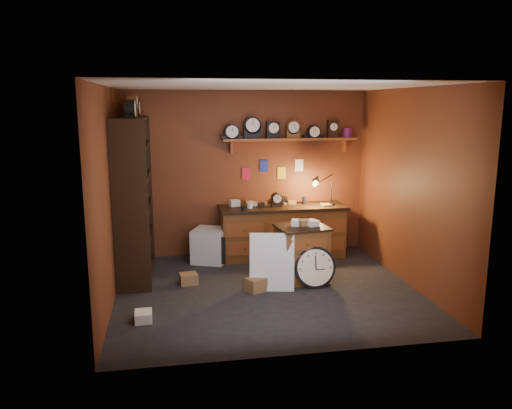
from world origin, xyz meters
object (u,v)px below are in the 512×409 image
(workbench, at_px, (282,228))
(big_round_clock, at_px, (315,267))
(low_cabinet, at_px, (302,251))
(shelving_unit, at_px, (132,191))

(workbench, bearing_deg, big_round_clock, -85.36)
(low_cabinet, xyz_separation_m, big_round_clock, (0.11, -0.30, -0.15))
(low_cabinet, bearing_deg, workbench, 83.48)
(shelving_unit, height_order, big_round_clock, shelving_unit)
(low_cabinet, relative_size, big_round_clock, 1.54)
(shelving_unit, xyz_separation_m, low_cabinet, (2.36, -0.68, -0.82))
(low_cabinet, bearing_deg, shelving_unit, 156.98)
(shelving_unit, height_order, workbench, shelving_unit)
(shelving_unit, relative_size, big_round_clock, 4.49)
(big_round_clock, bearing_deg, low_cabinet, 109.96)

